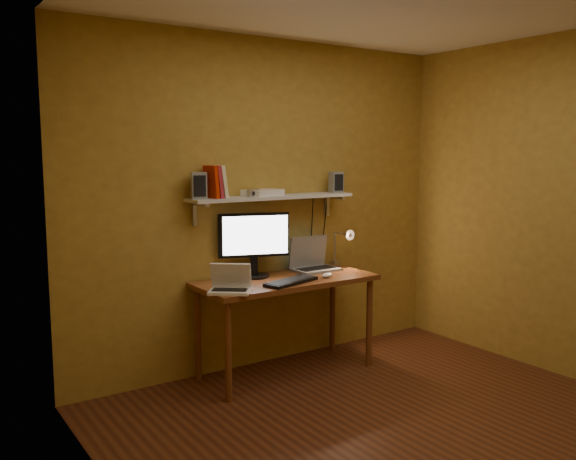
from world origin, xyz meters
TOP-DOWN VIEW (x-y plane):
  - room at (0.00, 0.00)m, footprint 3.44×3.24m
  - desk at (-0.04, 1.28)m, footprint 1.40×0.60m
  - wall_shelf at (-0.04, 1.47)m, footprint 1.40×0.25m
  - monitor at (-0.22, 1.46)m, footprint 0.53×0.30m
  - laptop at (0.33, 1.44)m, footprint 0.37×0.27m
  - netbook at (-0.61, 1.12)m, footprint 0.34×0.33m
  - keyboard at (-0.10, 1.12)m, footprint 0.48×0.28m
  - mouse at (0.24, 1.13)m, footprint 0.11×0.08m
  - desk_lamp at (0.62, 1.41)m, footprint 0.09×0.23m
  - speaker_left at (-0.66, 1.48)m, footprint 0.14×0.14m
  - speaker_right at (0.60, 1.48)m, footprint 0.11×0.11m
  - books at (-0.53, 1.48)m, footprint 0.14×0.17m
  - shelf_camera at (-0.24, 1.42)m, footprint 0.10×0.05m
  - router at (-0.12, 1.48)m, footprint 0.34×0.27m

SIDE VIEW (x-z plane):
  - desk at x=-0.04m, z-range 0.29..1.04m
  - keyboard at x=-0.10m, z-range 0.75..0.77m
  - mouse at x=0.24m, z-range 0.75..0.78m
  - netbook at x=-0.61m, z-range 0.70..0.91m
  - laptop at x=0.33m, z-range 0.69..0.96m
  - desk_lamp at x=0.62m, z-range 0.77..1.15m
  - monitor at x=-0.22m, z-range 0.78..1.28m
  - room at x=0.00m, z-range -0.02..2.62m
  - wall_shelf at x=-0.04m, z-range 1.26..1.46m
  - router at x=-0.12m, z-range 1.38..1.42m
  - shelf_camera at x=-0.24m, z-range 1.38..1.43m
  - speaker_right at x=0.60m, z-range 1.38..1.55m
  - speaker_left at x=-0.66m, z-range 1.38..1.57m
  - books at x=-0.53m, z-range 1.37..1.62m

